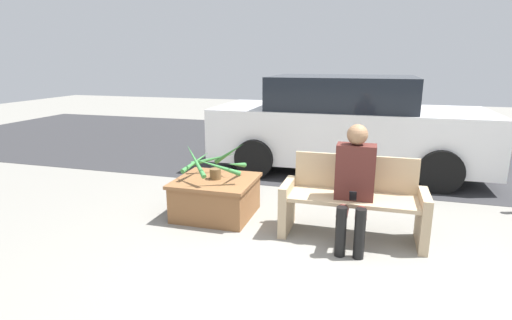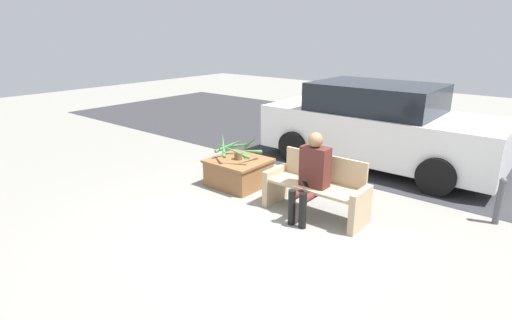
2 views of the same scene
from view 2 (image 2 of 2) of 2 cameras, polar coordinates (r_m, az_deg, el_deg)
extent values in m
plane|color=gray|center=(5.34, 0.54, -10.29)|extent=(30.00, 30.00, 0.00)
cube|color=#2D2D30|center=(9.88, 20.56, 1.96)|extent=(20.00, 6.00, 0.01)
cube|color=tan|center=(6.13, 2.75, -3.61)|extent=(0.09, 0.53, 0.56)
cube|color=tan|center=(5.48, 14.67, -6.89)|extent=(0.09, 0.53, 0.56)
cube|color=tan|center=(5.71, 8.43, -3.72)|extent=(1.31, 0.49, 0.04)
cube|color=tan|center=(5.84, 9.77, -1.04)|extent=(1.31, 0.04, 0.39)
cube|color=#51231E|center=(5.57, 8.43, -0.95)|extent=(0.39, 0.22, 0.57)
sphere|color=#8C6647|center=(5.44, 8.51, 2.86)|extent=(0.21, 0.21, 0.21)
cylinder|color=#51231E|center=(5.57, 6.39, -4.62)|extent=(0.11, 0.42, 0.11)
cylinder|color=#51231E|center=(5.48, 7.93, -5.04)|extent=(0.11, 0.42, 0.11)
cylinder|color=black|center=(5.47, 5.13, -6.75)|extent=(0.10, 0.10, 0.50)
cylinder|color=black|center=(5.38, 6.69, -7.22)|extent=(0.10, 0.10, 0.50)
cube|color=black|center=(5.45, 7.09, -3.40)|extent=(0.07, 0.09, 0.12)
cube|color=brown|center=(6.82, -2.51, -1.76)|extent=(0.88, 0.83, 0.46)
cube|color=brown|center=(6.75, -2.53, -0.07)|extent=(0.93, 0.88, 0.04)
cylinder|color=brown|center=(6.73, -2.54, 0.60)|extent=(0.13, 0.13, 0.13)
cone|color=#387F3D|center=(6.51, -0.82, 1.29)|extent=(0.07, 0.56, 0.20)
cone|color=#387F3D|center=(6.76, -0.70, 2.58)|extent=(0.48, 0.27, 0.35)
cone|color=#387F3D|center=(6.95, -1.94, 2.19)|extent=(0.53, 0.30, 0.17)
cone|color=#387F3D|center=(6.91, -3.96, 2.07)|extent=(0.16, 0.57, 0.17)
cone|color=#387F3D|center=(6.66, -4.69, 2.15)|extent=(0.42, 0.40, 0.32)
cone|color=#387F3D|center=(6.44, -3.19, 1.32)|extent=(0.52, 0.29, 0.26)
cube|color=silver|center=(8.14, 17.08, 3.68)|extent=(4.43, 1.80, 0.86)
cube|color=black|center=(8.05, 16.80, 8.59)|extent=(2.30, 1.66, 0.52)
cylinder|color=black|center=(7.00, 24.33, -2.16)|extent=(0.63, 0.18, 0.63)
cylinder|color=black|center=(8.69, 27.56, 1.08)|extent=(0.63, 0.18, 0.63)
cylinder|color=black|center=(8.06, 5.36, 1.91)|extent=(0.63, 0.18, 0.63)
cylinder|color=black|center=(9.57, 11.42, 4.18)|extent=(0.63, 0.18, 0.63)
cylinder|color=#4C4C51|center=(6.36, 31.38, -5.31)|extent=(0.09, 0.09, 0.60)
sphere|color=#4C4C51|center=(6.26, 31.86, -2.56)|extent=(0.10, 0.10, 0.10)
camera|label=1|loc=(2.69, -37.80, -0.44)|focal=28.00mm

